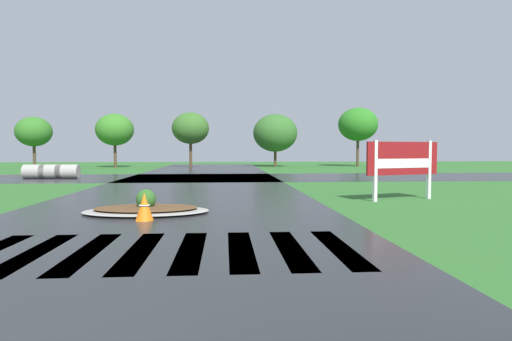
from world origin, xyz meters
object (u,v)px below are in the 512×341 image
at_px(traffic_cone, 144,207).
at_px(median_island, 146,209).
at_px(drainage_pipe_stack, 51,171).
at_px(estate_billboard, 403,161).

bearing_deg(traffic_cone, median_island, 98.24).
distance_m(drainage_pipe_stack, traffic_cone, 18.79).
xyz_separation_m(estate_billboard, traffic_cone, (-8.33, -3.88, -1.05)).
xyz_separation_m(median_island, drainage_pipe_stack, (-8.47, 15.36, 0.31)).
xyz_separation_m(median_island, traffic_cone, (0.19, -1.32, 0.22)).
height_order(median_island, drainage_pipe_stack, drainage_pipe_stack).
bearing_deg(drainage_pipe_stack, estate_billboard, -36.99).
bearing_deg(traffic_cone, estate_billboard, 24.98).
height_order(drainage_pipe_stack, traffic_cone, drainage_pipe_stack).
bearing_deg(drainage_pipe_stack, median_island, -61.14).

